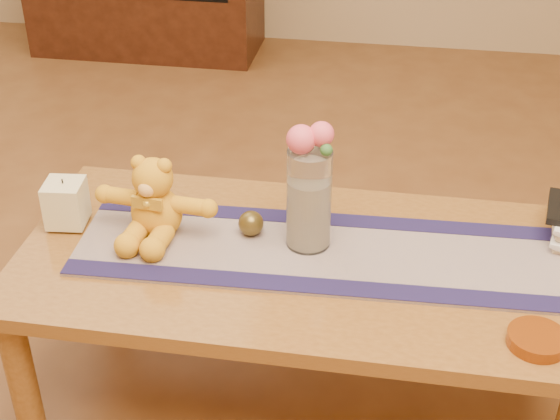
% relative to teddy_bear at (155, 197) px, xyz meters
% --- Properties ---
extents(floor, '(5.50, 5.50, 0.00)m').
position_rel_teddy_bear_xyz_m(floor, '(0.37, -0.04, -0.56)').
color(floor, brown).
rests_on(floor, ground).
extents(coffee_table_top, '(1.40, 0.70, 0.04)m').
position_rel_teddy_bear_xyz_m(coffee_table_top, '(0.37, -0.04, -0.13)').
color(coffee_table_top, brown).
rests_on(coffee_table_top, floor).
extents(table_leg_fl, '(0.07, 0.07, 0.41)m').
position_rel_teddy_bear_xyz_m(table_leg_fl, '(-0.27, -0.33, -0.35)').
color(table_leg_fl, brown).
rests_on(table_leg_fl, floor).
extents(table_leg_bl, '(0.07, 0.07, 0.41)m').
position_rel_teddy_bear_xyz_m(table_leg_bl, '(-0.27, 0.25, -0.35)').
color(table_leg_bl, brown).
rests_on(table_leg_bl, floor).
extents(table_leg_br, '(0.07, 0.07, 0.41)m').
position_rel_teddy_bear_xyz_m(table_leg_br, '(1.01, 0.25, -0.35)').
color(table_leg_br, brown).
rests_on(table_leg_br, floor).
extents(persian_runner, '(1.21, 0.40, 0.01)m').
position_rel_teddy_bear_xyz_m(persian_runner, '(0.42, -0.02, -0.11)').
color(persian_runner, '#1C204E').
rests_on(persian_runner, coffee_table_top).
extents(runner_border_near, '(1.20, 0.11, 0.00)m').
position_rel_teddy_bear_xyz_m(runner_border_near, '(0.42, -0.16, -0.10)').
color(runner_border_near, '#1A153F').
rests_on(runner_border_near, persian_runner).
extents(runner_border_far, '(1.20, 0.11, 0.00)m').
position_rel_teddy_bear_xyz_m(runner_border_far, '(0.41, 0.13, -0.10)').
color(runner_border_far, '#1A153F').
rests_on(runner_border_far, persian_runner).
extents(teddy_bear, '(0.32, 0.27, 0.20)m').
position_rel_teddy_bear_xyz_m(teddy_bear, '(0.00, 0.00, 0.00)').
color(teddy_bear, gold).
rests_on(teddy_bear, persian_runner).
extents(pillar_candle, '(0.11, 0.11, 0.12)m').
position_rel_teddy_bear_xyz_m(pillar_candle, '(-0.24, 0.00, -0.04)').
color(pillar_candle, beige).
rests_on(pillar_candle, persian_runner).
extents(candle_wick, '(0.00, 0.00, 0.01)m').
position_rel_teddy_bear_xyz_m(candle_wick, '(-0.24, 0.00, 0.02)').
color(candle_wick, black).
rests_on(candle_wick, pillar_candle).
extents(glass_vase, '(0.11, 0.11, 0.26)m').
position_rel_teddy_bear_xyz_m(glass_vase, '(0.39, 0.01, 0.03)').
color(glass_vase, silver).
rests_on(glass_vase, persian_runner).
extents(potpourri_fill, '(0.09, 0.09, 0.18)m').
position_rel_teddy_bear_xyz_m(potpourri_fill, '(0.39, 0.01, -0.01)').
color(potpourri_fill, beige).
rests_on(potpourri_fill, glass_vase).
extents(rose_left, '(0.07, 0.07, 0.07)m').
position_rel_teddy_bear_xyz_m(rose_left, '(0.37, -0.00, 0.19)').
color(rose_left, '#EA5269').
rests_on(rose_left, glass_vase).
extents(rose_right, '(0.06, 0.06, 0.06)m').
position_rel_teddy_bear_xyz_m(rose_right, '(0.41, 0.01, 0.20)').
color(rose_right, '#EA5269').
rests_on(rose_right, glass_vase).
extents(blue_flower_back, '(0.04, 0.04, 0.04)m').
position_rel_teddy_bear_xyz_m(blue_flower_back, '(0.40, 0.04, 0.19)').
color(blue_flower_back, '#455996').
rests_on(blue_flower_back, glass_vase).
extents(blue_flower_side, '(0.04, 0.04, 0.04)m').
position_rel_teddy_bear_xyz_m(blue_flower_side, '(0.36, 0.03, 0.18)').
color(blue_flower_side, '#455996').
rests_on(blue_flower_side, glass_vase).
extents(leaf_sprig, '(0.03, 0.03, 0.03)m').
position_rel_teddy_bear_xyz_m(leaf_sprig, '(0.43, -0.01, 0.18)').
color(leaf_sprig, '#33662D').
rests_on(leaf_sprig, glass_vase).
extents(bronze_ball, '(0.07, 0.07, 0.06)m').
position_rel_teddy_bear_xyz_m(bronze_ball, '(0.24, 0.03, -0.07)').
color(bronze_ball, '#52441B').
rests_on(bronze_ball, persian_runner).
extents(book_bottom, '(0.19, 0.24, 0.02)m').
position_rel_teddy_bear_xyz_m(book_bottom, '(1.00, 0.17, -0.10)').
color(book_bottom, beige).
rests_on(book_bottom, coffee_table_top).
extents(book_lower, '(0.22, 0.26, 0.02)m').
position_rel_teddy_bear_xyz_m(book_lower, '(1.00, 0.17, -0.08)').
color(book_lower, beige).
rests_on(book_lower, book_bottom).
extents(book_upper, '(0.18, 0.23, 0.02)m').
position_rel_teddy_bear_xyz_m(book_upper, '(0.99, 0.18, -0.06)').
color(book_upper, beige).
rests_on(book_upper, book_lower).
extents(book_top, '(0.21, 0.25, 0.02)m').
position_rel_teddy_bear_xyz_m(book_top, '(1.00, 0.17, -0.04)').
color(book_top, beige).
rests_on(book_top, book_upper).
extents(tv_remote, '(0.07, 0.17, 0.02)m').
position_rel_teddy_bear_xyz_m(tv_remote, '(1.00, 0.16, -0.02)').
color(tv_remote, black).
rests_on(tv_remote, book_top).
extents(amber_dish, '(0.16, 0.16, 0.03)m').
position_rel_teddy_bear_xyz_m(amber_dish, '(0.92, -0.28, -0.10)').
color(amber_dish, '#BF5914').
rests_on(amber_dish, coffee_table_top).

